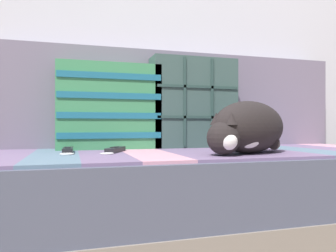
% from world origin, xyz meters
% --- Properties ---
extents(ground_plane, '(14.00, 14.00, 0.00)m').
position_xyz_m(ground_plane, '(0.00, 0.00, 0.00)').
color(ground_plane, '#7A6651').
extents(couch, '(1.76, 0.80, 0.37)m').
position_xyz_m(couch, '(0.00, 0.15, 0.18)').
color(couch, gray).
rests_on(couch, ground_plane).
extents(sofa_backrest, '(1.73, 0.14, 0.47)m').
position_xyz_m(sofa_backrest, '(0.00, 0.48, 0.60)').
color(sofa_backrest, slate).
rests_on(sofa_backrest, couch).
extents(throw_pillow_quilted, '(0.40, 0.14, 0.42)m').
position_xyz_m(throw_pillow_quilted, '(0.03, 0.33, 0.58)').
color(throw_pillow_quilted, '#38514C').
rests_on(throw_pillow_quilted, couch).
extents(throw_pillow_striped, '(0.44, 0.14, 0.37)m').
position_xyz_m(throw_pillow_striped, '(-0.36, 0.33, 0.55)').
color(throw_pillow_striped, '#3D8956').
rests_on(throw_pillow_striped, couch).
extents(sleeping_cat, '(0.41, 0.32, 0.19)m').
position_xyz_m(sleeping_cat, '(0.09, -0.06, 0.46)').
color(sleeping_cat, black).
rests_on(sleeping_cat, couch).
extents(game_remote_near, '(0.05, 0.19, 0.02)m').
position_xyz_m(game_remote_near, '(-0.54, 0.16, 0.38)').
color(game_remote_near, black).
rests_on(game_remote_near, couch).
extents(game_remote_far, '(0.12, 0.20, 0.02)m').
position_xyz_m(game_remote_far, '(-0.36, 0.14, 0.38)').
color(game_remote_far, black).
rests_on(game_remote_far, couch).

